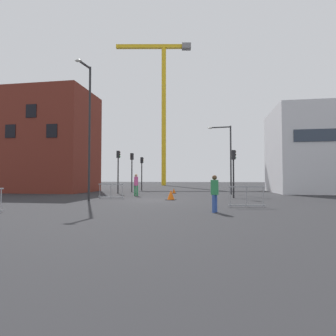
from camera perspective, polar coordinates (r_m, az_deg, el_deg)
name	(u,v)px	position (r m, az deg, el deg)	size (l,w,h in m)	color
ground	(150,200)	(18.18, -3.78, -6.88)	(160.00, 160.00, 0.00)	#28282B
brick_building	(42,142)	(32.19, -25.34, 4.95)	(10.92, 6.61, 10.72)	maroon
office_block	(336,151)	(31.80, 32.12, 3.18)	(12.20, 7.88, 8.53)	silver
construction_crane	(163,96)	(55.97, -1.13, 15.17)	(15.16, 3.22, 28.79)	gold
streetlamp_tall	(88,123)	(18.43, -16.63, 9.10)	(0.47, 1.46, 8.87)	#232326
streetlamp_short	(227,153)	(25.22, 12.54, 3.22)	(2.15, 0.34, 6.31)	#2D2D30
traffic_light_island	(118,165)	(26.43, -10.57, 0.66)	(0.37, 0.24, 4.14)	#232326
traffic_light_near	(233,166)	(20.66, 13.79, 0.51)	(0.39, 0.30, 3.59)	#232326
traffic_light_corner	(132,166)	(28.84, -7.69, 0.42)	(0.36, 0.38, 4.15)	#232326
traffic_light_median	(142,168)	(31.93, -5.61, -0.04)	(0.38, 0.36, 3.96)	black
pedestrian_walking	(136,183)	(22.38, -6.82, -3.21)	(0.34, 0.34, 1.84)	#2D844C
pedestrian_waiting	(215,191)	(11.91, 9.90, -4.82)	(0.34, 0.34, 1.63)	#33519E
safety_barrier_mid_span	(111,191)	(20.32, -12.09, -4.74)	(2.06, 0.34, 1.08)	gray
safety_barrier_left_run	(247,196)	(14.36, 16.44, -5.82)	(1.87, 0.29, 1.08)	gray
traffic_cone_by_barrier	(171,195)	(18.45, 0.62, -5.81)	(0.68, 0.68, 0.69)	black
traffic_cone_striped	(174,191)	(25.95, 1.27, -4.94)	(0.50, 0.50, 0.51)	black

